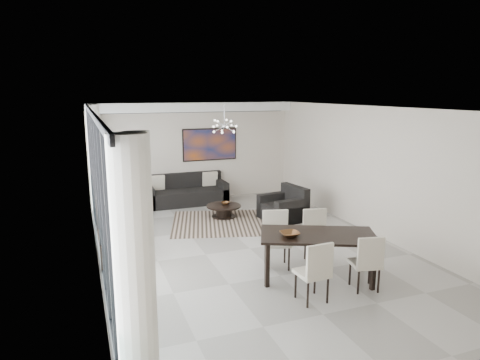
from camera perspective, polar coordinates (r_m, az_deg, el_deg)
name	(u,v)px	position (r m, az deg, el deg)	size (l,w,h in m)	color
room_shell	(271,179)	(8.81, 4.15, 0.14)	(6.00, 9.00, 2.90)	#A8A39B
window_wall	(102,191)	(8.02, -17.91, -1.43)	(0.37, 8.95, 2.90)	white
soffit	(194,107)	(12.54, -6.10, 9.63)	(5.98, 0.40, 0.26)	white
painting	(210,144)	(12.93, -4.04, 4.75)	(1.68, 0.04, 0.98)	#A64B17
chandelier	(224,126)	(10.93, -2.10, 7.18)	(0.66, 0.66, 0.71)	silver
rug	(230,222)	(10.73, -1.31, -5.67)	(2.86, 2.20, 0.01)	black
coffee_table	(224,210)	(11.16, -2.18, -4.07)	(0.90, 0.90, 0.32)	black
bowl_coffee	(225,203)	(11.19, -1.97, -3.11)	(0.22, 0.22, 0.07)	brown
sofa_main	(186,194)	(12.57, -7.24, -1.84)	(2.33, 0.95, 0.85)	black
loveseat	(114,222)	(10.39, -16.40, -5.35)	(0.82, 1.47, 0.73)	black
armchair	(284,208)	(10.97, 5.89, -3.79)	(1.10, 1.14, 0.85)	black
side_table	(141,206)	(11.25, -13.01, -3.37)	(0.38, 0.38, 0.52)	black
tv_console	(110,246)	(8.89, -16.98, -8.41)	(0.42, 1.48, 0.46)	black
television	(117,218)	(8.69, -16.13, -4.86)	(1.18, 0.15, 0.68)	gray
dining_table	(318,239)	(7.54, 10.36, -7.72)	(2.18, 1.69, 0.81)	black
dining_chair_sw	(316,269)	(6.75, 10.05, -11.54)	(0.48, 0.48, 0.99)	beige
dining_chair_se	(368,260)	(7.32, 16.65, -10.13)	(0.53, 0.53, 0.96)	beige
dining_chair_nw	(276,234)	(8.05, 4.85, -7.25)	(0.59, 0.59, 1.04)	beige
dining_chair_ne	(316,232)	(8.38, 10.10, -6.80)	(0.54, 0.54, 1.00)	beige
bowl_dining	(290,234)	(7.31, 6.64, -7.19)	(0.33, 0.33, 0.08)	brown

